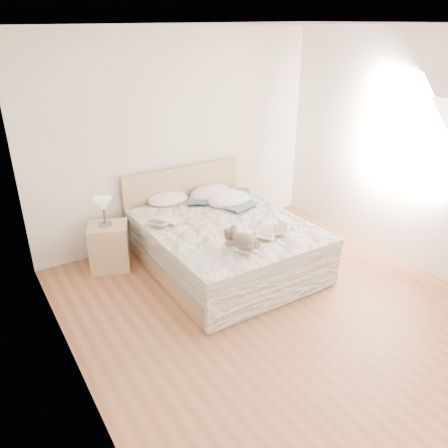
{
  "coord_description": "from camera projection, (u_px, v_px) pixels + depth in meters",
  "views": [
    {
      "loc": [
        -2.5,
        -2.8,
        2.69
      ],
      "look_at": [
        -0.06,
        1.05,
        0.62
      ],
      "focal_mm": 35.0,
      "sensor_mm": 36.0,
      "label": 1
    }
  ],
  "objects": [
    {
      "name": "floor",
      "position": [
        284.0,
        313.0,
        4.49
      ],
      "size": [
        4.0,
        4.5,
        0.0
      ],
      "primitive_type": "cube",
      "color": "brown",
      "rests_on": "ground"
    },
    {
      "name": "nightstand",
      "position": [
        109.0,
        246.0,
        5.23
      ],
      "size": [
        0.57,
        0.54,
        0.56
      ],
      "primitive_type": "cube",
      "rotation": [
        0.0,
        0.0,
        -0.39
      ],
      "color": "tan",
      "rests_on": "floor"
    },
    {
      "name": "teddy_bear",
      "position": [
        243.0,
        247.0,
        4.43
      ],
      "size": [
        0.34,
        0.4,
        0.18
      ],
      "primitive_type": null,
      "rotation": [
        0.0,
        0.0,
        0.32
      ],
      "color": "brown",
      "rests_on": "bed"
    },
    {
      "name": "pillow_right",
      "position": [
        229.0,
        199.0,
        5.66
      ],
      "size": [
        0.65,
        0.49,
        0.18
      ],
      "primitive_type": "ellipsoid",
      "rotation": [
        0.0,
        0.0,
        0.1
      ],
      "color": "white",
      "rests_on": "bed"
    },
    {
      "name": "bed",
      "position": [
        222.0,
        242.0,
        5.28
      ],
      "size": [
        1.72,
        2.14,
        1.0
      ],
      "color": "tan",
      "rests_on": "floor"
    },
    {
      "name": "childrens_book",
      "position": [
        273.0,
        231.0,
        4.8
      ],
      "size": [
        0.5,
        0.49,
        0.03
      ],
      "primitive_type": "cube",
      "rotation": [
        0.0,
        0.0,
        -0.72
      ],
      "color": "beige",
      "rests_on": "bed"
    },
    {
      "name": "wall_right",
      "position": [
        429.0,
        157.0,
        4.9
      ],
      "size": [
        0.02,
        4.5,
        2.7
      ],
      "primitive_type": "cube",
      "color": "silver",
      "rests_on": "ground"
    },
    {
      "name": "pillow_middle",
      "position": [
        211.0,
        193.0,
        5.88
      ],
      "size": [
        0.66,
        0.51,
        0.18
      ],
      "primitive_type": "ellipsoid",
      "rotation": [
        0.0,
        0.0,
        0.15
      ],
      "color": "white",
      "rests_on": "bed"
    },
    {
      "name": "wall_left",
      "position": [
        65.0,
        243.0,
        2.96
      ],
      "size": [
        0.02,
        4.5,
        2.7
      ],
      "primitive_type": "cube",
      "color": "silver",
      "rests_on": "ground"
    },
    {
      "name": "wall_back",
      "position": [
        179.0,
        139.0,
        5.66
      ],
      "size": [
        4.0,
        0.02,
        2.7
      ],
      "primitive_type": "cube",
      "color": "silver",
      "rests_on": "ground"
    },
    {
      "name": "blouse",
      "position": [
        230.0,
        201.0,
        5.62
      ],
      "size": [
        0.81,
        0.84,
        0.03
      ],
      "primitive_type": null,
      "rotation": [
        0.0,
        0.0,
        0.25
      ],
      "color": "#334A68",
      "rests_on": "bed"
    },
    {
      "name": "table_lamp",
      "position": [
        103.0,
        206.0,
        5.03
      ],
      "size": [
        0.23,
        0.23,
        0.34
      ],
      "color": "#4E4844",
      "rests_on": "nightstand"
    },
    {
      "name": "pillow_left",
      "position": [
        168.0,
        199.0,
        5.67
      ],
      "size": [
        0.55,
        0.4,
        0.16
      ],
      "primitive_type": "ellipsoid",
      "rotation": [
        0.0,
        0.0,
        -0.05
      ],
      "color": "white",
      "rests_on": "bed"
    },
    {
      "name": "window",
      "position": [
        407.0,
        143.0,
        5.08
      ],
      "size": [
        0.02,
        1.3,
        1.1
      ],
      "primitive_type": "cube",
      "color": "white",
      "rests_on": "wall_right"
    },
    {
      "name": "ceiling",
      "position": [
        303.0,
        25.0,
        3.37
      ],
      "size": [
        4.0,
        4.5,
        0.0
      ],
      "primitive_type": "cube",
      "color": "white",
      "rests_on": "ground"
    },
    {
      "name": "photo_book",
      "position": [
        164.0,
        222.0,
        5.04
      ],
      "size": [
        0.41,
        0.37,
        0.03
      ],
      "primitive_type": "cube",
      "rotation": [
        0.0,
        0.0,
        0.5
      ],
      "color": "white",
      "rests_on": "bed"
    }
  ]
}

